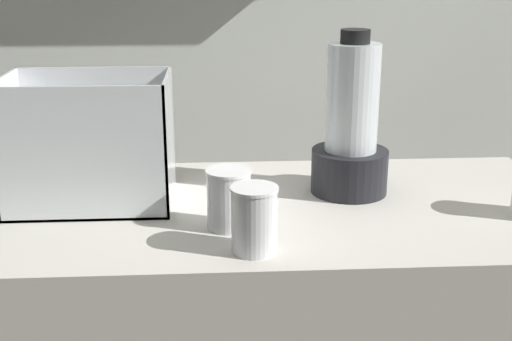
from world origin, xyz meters
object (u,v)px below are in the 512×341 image
(blender_pitcher, at_px, (351,132))
(juice_cup_beet_left, at_px, (254,223))
(juice_cup_carrot_far_left, at_px, (229,202))
(carrot_display_bin, at_px, (93,162))

(blender_pitcher, xyz_separation_m, juice_cup_beet_left, (-0.24, -0.31, -0.08))
(blender_pitcher, relative_size, juice_cup_carrot_far_left, 3.05)
(blender_pitcher, height_order, juice_cup_carrot_far_left, blender_pitcher)
(blender_pitcher, distance_m, juice_cup_carrot_far_left, 0.35)
(carrot_display_bin, xyz_separation_m, juice_cup_carrot_far_left, (0.29, -0.16, -0.04))
(carrot_display_bin, distance_m, juice_cup_carrot_far_left, 0.34)
(juice_cup_carrot_far_left, bearing_deg, blender_pitcher, 34.85)
(carrot_display_bin, relative_size, juice_cup_carrot_far_left, 2.87)
(blender_pitcher, bearing_deg, juice_cup_carrot_far_left, -145.15)
(juice_cup_carrot_far_left, distance_m, juice_cup_beet_left, 0.12)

